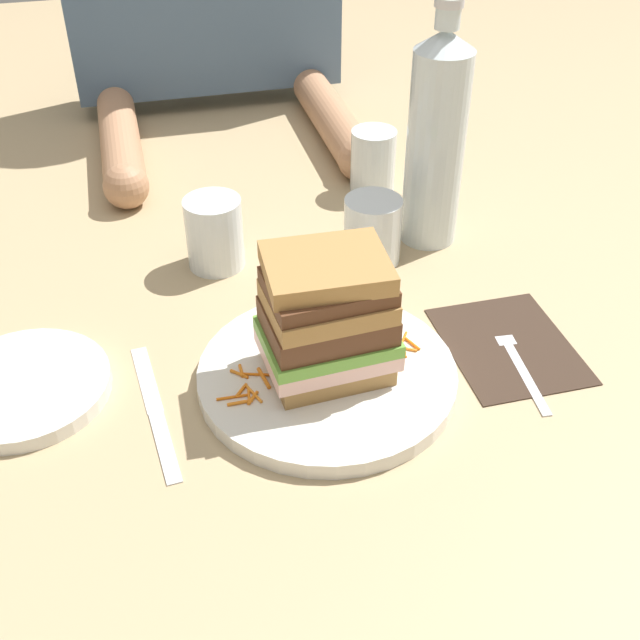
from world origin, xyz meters
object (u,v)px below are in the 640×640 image
main_plate (327,376)px  sandwich (328,319)px  napkin_dark (508,345)px  empty_tumbler_0 (373,161)px  empty_tumbler_1 (214,233)px  side_plate (24,387)px  knife (156,413)px  juice_glass (372,234)px  water_bottle (436,139)px  fork (516,356)px

main_plate → sandwich: size_ratio=1.99×
sandwich → napkin_dark: 0.22m
empty_tumbler_0 → empty_tumbler_1: size_ratio=1.00×
napkin_dark → side_plate: size_ratio=0.96×
napkin_dark → empty_tumbler_1: size_ratio=1.85×
knife → main_plate: bearing=1.3°
empty_tumbler_1 → side_plate: (-0.22, -0.19, -0.04)m
juice_glass → water_bottle: bearing=21.1°
fork → empty_tumbler_1: bearing=136.9°
juice_glass → water_bottle: (0.09, 0.03, 0.10)m
fork → empty_tumbler_0: bearing=94.8°
napkin_dark → fork: 0.02m
knife → water_bottle: size_ratio=0.67×
empty_tumbler_1 → side_plate: 0.29m
sandwich → side_plate: bearing=168.9°
napkin_dark → juice_glass: juice_glass is taller
fork → knife: (-0.38, 0.01, -0.00)m
napkin_dark → water_bottle: size_ratio=0.55×
napkin_dark → side_plate: bearing=174.1°
sandwich → knife: sandwich is taller
main_plate → empty_tumbler_1: 0.26m
empty_tumbler_0 → side_plate: empty_tumbler_0 is taller
fork → sandwich: bearing=175.7°
sandwich → fork: bearing=-4.3°
main_plate → napkin_dark: bearing=2.2°
juice_glass → empty_tumbler_0: bearing=72.3°
water_bottle → sandwich: bearing=-129.4°
sandwich → side_plate: sandwich is taller
empty_tumbler_1 → empty_tumbler_0: bearing=29.8°
fork → water_bottle: bearing=90.7°
sandwich → napkin_dark: bearing=2.0°
main_plate → napkin_dark: (0.20, 0.01, -0.01)m
sandwich → side_plate: 0.31m
juice_glass → napkin_dark: bearing=-65.5°
main_plate → side_plate: bearing=168.7°
main_plate → juice_glass: juice_glass is taller
fork → empty_tumbler_1: empty_tumbler_1 is taller
napkin_dark → empty_tumbler_0: (-0.04, 0.38, 0.04)m
sandwich → fork: sandwich is taller
napkin_dark → empty_tumbler_1: (-0.28, 0.24, 0.04)m
main_plate → empty_tumbler_0: size_ratio=2.96×
sandwich → napkin_dark: (0.20, 0.01, -0.08)m
main_plate → water_bottle: (0.20, 0.24, 0.13)m
sandwich → empty_tumbler_0: (0.17, 0.39, -0.04)m
fork → empty_tumbler_0: (-0.03, 0.40, 0.04)m
fork → juice_glass: juice_glass is taller
main_plate → sandwich: sandwich is taller
main_plate → fork: 0.20m
knife → side_plate: side_plate is taller
empty_tumbler_0 → water_bottle: bearing=-78.1°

